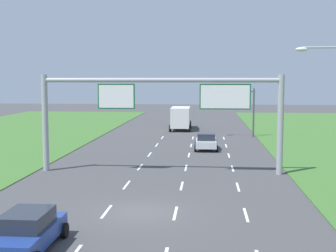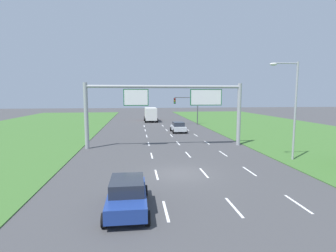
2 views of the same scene
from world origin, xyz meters
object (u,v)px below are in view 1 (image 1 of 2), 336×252
(sign_gantry, at_px, (165,105))
(street_lamp, at_px, (335,109))
(car_lead_silver, at_px, (27,231))
(traffic_light_mast, at_px, (237,103))
(box_truck, at_px, (181,117))
(car_near_red, at_px, (206,141))

(sign_gantry, bearing_deg, street_lamp, -36.90)
(car_lead_silver, bearing_deg, traffic_light_mast, 74.63)
(box_truck, bearing_deg, street_lamp, -74.80)
(car_near_red, bearing_deg, sign_gantry, -105.24)
(box_truck, bearing_deg, car_lead_silver, -95.14)
(box_truck, relative_size, street_lamp, 0.87)
(car_near_red, bearing_deg, box_truck, 100.45)
(box_truck, distance_m, traffic_light_mast, 10.28)
(car_near_red, relative_size, car_lead_silver, 0.89)
(traffic_light_mast, xyz_separation_m, street_lamp, (3.35, -28.67, 1.21))
(box_truck, xyz_separation_m, sign_gantry, (0.42, -28.67, 3.24))
(sign_gantry, distance_m, street_lamp, 12.22)
(traffic_light_mast, height_order, street_lamp, street_lamp)
(car_lead_silver, xyz_separation_m, street_lamp, (13.72, 8.43, 4.27))
(car_near_red, xyz_separation_m, sign_gantry, (-2.94, -11.11, 4.09))
(box_truck, height_order, sign_gantry, sign_gantry)
(car_near_red, xyz_separation_m, car_lead_silver, (-6.88, -26.88, 0.01))
(box_truck, xyz_separation_m, traffic_light_mast, (6.85, -7.34, 2.22))
(car_lead_silver, height_order, box_truck, box_truck)
(traffic_light_mast, distance_m, street_lamp, 28.89)
(traffic_light_mast, bearing_deg, car_lead_silver, -105.61)
(car_near_red, height_order, box_truck, box_truck)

